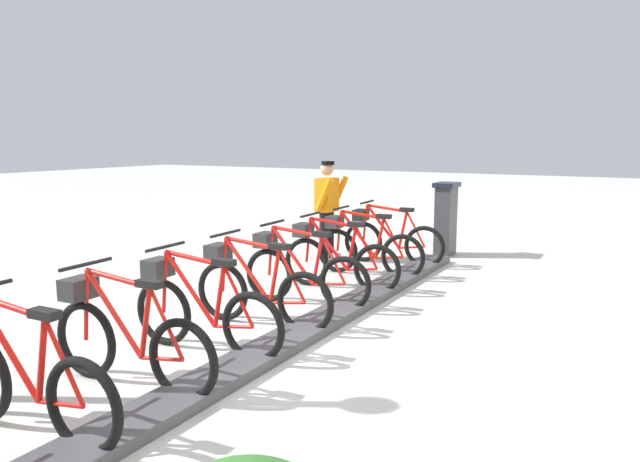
% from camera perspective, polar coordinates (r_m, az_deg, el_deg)
% --- Properties ---
extents(ground_plane, '(60.00, 60.00, 0.00)m').
position_cam_1_polar(ground_plane, '(5.75, -5.13, -11.91)').
color(ground_plane, silver).
extents(dock_rail_base, '(0.44, 10.09, 0.10)m').
position_cam_1_polar(dock_rail_base, '(5.74, -5.14, -11.44)').
color(dock_rail_base, '#47474C').
rests_on(dock_rail_base, ground).
extents(payment_kiosk, '(0.36, 0.52, 1.28)m').
position_cam_1_polar(payment_kiosk, '(10.60, 11.95, 1.26)').
color(payment_kiosk, '#38383D').
rests_on(payment_kiosk, ground).
extents(bike_docked_0, '(1.72, 0.54, 1.02)m').
position_cam_1_polar(bike_docked_0, '(9.74, 6.62, -0.68)').
color(bike_docked_0, black).
rests_on(bike_docked_0, ground).
extents(bike_docked_1, '(1.72, 0.54, 1.02)m').
position_cam_1_polar(bike_docked_1, '(8.90, 4.31, -1.56)').
color(bike_docked_1, black).
rests_on(bike_docked_1, ground).
extents(bike_docked_2, '(1.72, 0.54, 1.02)m').
position_cam_1_polar(bike_docked_2, '(8.08, 1.52, -2.60)').
color(bike_docked_2, black).
rests_on(bike_docked_2, ground).
extents(bike_docked_3, '(1.72, 0.54, 1.02)m').
position_cam_1_polar(bike_docked_3, '(7.29, -1.89, -3.88)').
color(bike_docked_3, black).
rests_on(bike_docked_3, ground).
extents(bike_docked_4, '(1.72, 0.54, 1.02)m').
position_cam_1_polar(bike_docked_4, '(6.53, -6.13, -5.43)').
color(bike_docked_4, black).
rests_on(bike_docked_4, ground).
extents(bike_docked_5, '(1.72, 0.54, 1.02)m').
position_cam_1_polar(bike_docked_5, '(5.83, -11.45, -7.33)').
color(bike_docked_5, black).
rests_on(bike_docked_5, ground).
extents(bike_docked_6, '(1.72, 0.54, 1.02)m').
position_cam_1_polar(bike_docked_6, '(5.20, -18.23, -9.63)').
color(bike_docked_6, black).
rests_on(bike_docked_6, ground).
extents(bike_docked_7, '(1.72, 0.54, 1.02)m').
position_cam_1_polar(bike_docked_7, '(4.66, -26.83, -12.32)').
color(bike_docked_7, black).
rests_on(bike_docked_7, ground).
extents(worker_near_rack, '(0.46, 0.62, 1.66)m').
position_cam_1_polar(worker_near_rack, '(9.98, 0.70, 2.39)').
color(worker_near_rack, white).
rests_on(worker_near_rack, ground).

